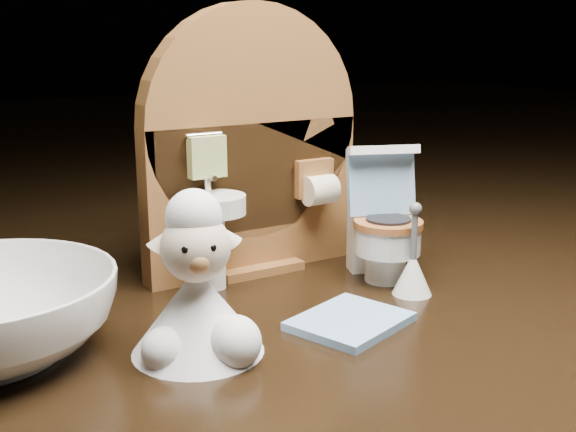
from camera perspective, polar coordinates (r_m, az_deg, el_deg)
name	(u,v)px	position (r m, az deg, el deg)	size (l,w,h in m)	color
backdrop_panel	(251,158)	(0.41, -2.94, 4.64)	(0.13, 0.05, 0.15)	brown
toy_toilet	(383,230)	(0.41, 7.48, -1.08)	(0.04, 0.05, 0.08)	white
bath_mat	(350,321)	(0.35, 4.92, -8.30)	(0.05, 0.04, 0.00)	#7BA5CA
toilet_brush	(413,270)	(0.39, 9.82, -4.26)	(0.02, 0.02, 0.05)	white
plush_lamb	(198,297)	(0.31, -7.15, -6.40)	(0.06, 0.06, 0.07)	white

